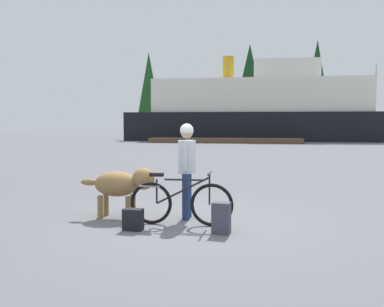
# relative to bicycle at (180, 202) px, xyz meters

# --- Properties ---
(ground_plane) EXTENTS (160.00, 160.00, 0.00)m
(ground_plane) POSITION_rel_bicycle_xyz_m (0.10, 0.27, -0.40)
(ground_plane) COLOR slate
(bicycle) EXTENTS (1.80, 0.44, 0.92)m
(bicycle) POSITION_rel_bicycle_xyz_m (0.00, 0.00, 0.00)
(bicycle) COLOR black
(bicycle) RESTS_ON ground_plane
(person_cyclist) EXTENTS (0.32, 0.53, 1.75)m
(person_cyclist) POSITION_rel_bicycle_xyz_m (0.03, 0.53, 0.66)
(person_cyclist) COLOR navy
(person_cyclist) RESTS_ON ground_plane
(dog) EXTENTS (1.42, 0.54, 0.94)m
(dog) POSITION_rel_bicycle_xyz_m (-1.17, 0.41, 0.23)
(dog) COLOR olive
(dog) RESTS_ON ground_plane
(backpack) EXTENTS (0.31, 0.24, 0.50)m
(backpack) POSITION_rel_bicycle_xyz_m (0.74, -0.43, -0.15)
(backpack) COLOR #3F3F4C
(backpack) RESTS_ON ground_plane
(handbag_pannier) EXTENTS (0.34, 0.22, 0.35)m
(handbag_pannier) POSITION_rel_bicycle_xyz_m (-0.71, -0.45, -0.22)
(handbag_pannier) COLOR black
(handbag_pannier) RESTS_ON ground_plane
(dock_pier) EXTENTS (13.10, 2.27, 0.40)m
(dock_pier) POSITION_rel_bicycle_xyz_m (-1.50, 29.49, -0.20)
(dock_pier) COLOR brown
(dock_pier) RESTS_ON ground_plane
(ferry_boat) EXTENTS (25.57, 7.69, 8.32)m
(ferry_boat) POSITION_rel_bicycle_xyz_m (1.49, 35.75, 2.49)
(ferry_boat) COLOR black
(ferry_boat) RESTS_ON ground_plane
(sailboat_moored) EXTENTS (6.89, 1.93, 7.64)m
(sailboat_moored) POSITION_rel_bicycle_xyz_m (12.95, 38.06, 0.10)
(sailboat_moored) COLOR silver
(sailboat_moored) RESTS_ON ground_plane
(pine_tree_far_left) EXTENTS (3.39, 3.39, 11.69)m
(pine_tree_far_left) POSITION_rel_bicycle_xyz_m (-14.12, 51.95, 6.59)
(pine_tree_far_left) COLOR #4C331E
(pine_tree_far_left) RESTS_ON ground_plane
(pine_tree_center) EXTENTS (4.25, 4.25, 12.37)m
(pine_tree_center) POSITION_rel_bicycle_xyz_m (0.12, 51.34, 7.19)
(pine_tree_center) COLOR #4C331E
(pine_tree_center) RESTS_ON ground_plane
(pine_tree_far_right) EXTENTS (3.47, 3.47, 12.29)m
(pine_tree_far_right) POSITION_rel_bicycle_xyz_m (8.73, 49.64, 7.12)
(pine_tree_far_right) COLOR #4C331E
(pine_tree_far_right) RESTS_ON ground_plane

